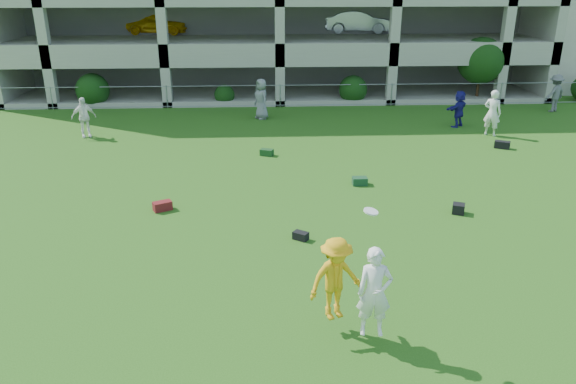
{
  "coord_description": "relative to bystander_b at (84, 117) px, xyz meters",
  "views": [
    {
      "loc": [
        -1.04,
        -10.68,
        6.83
      ],
      "look_at": [
        -0.37,
        3.0,
        1.4
      ],
      "focal_mm": 35.0,
      "sensor_mm": 36.0,
      "label": 1
    }
  ],
  "objects": [
    {
      "name": "bag_green_g",
      "position": [
        7.9,
        -3.04,
        -0.75
      ],
      "size": [
        0.57,
        0.45,
        0.25
      ],
      "primitive_type": "cube",
      "rotation": [
        0.0,
        0.0,
        -0.35
      ],
      "color": "#143717",
      "rests_on": "ground"
    },
    {
      "name": "bystander_d",
      "position": [
        16.88,
        0.93,
        -0.04
      ],
      "size": [
        1.48,
        1.44,
        1.69
      ],
      "primitive_type": "imported",
      "rotation": [
        0.0,
        0.0,
        3.9
      ],
      "color": "navy",
      "rests_on": "ground"
    },
    {
      "name": "bag_red_a",
      "position": [
        4.65,
        -8.35,
        -0.74
      ],
      "size": [
        0.63,
        0.52,
        0.28
      ],
      "primitive_type": "cube",
      "rotation": [
        0.0,
        0.0,
        0.47
      ],
      "color": "#5B1A0F",
      "rests_on": "ground"
    },
    {
      "name": "bystander_e",
      "position": [
        17.83,
        -0.62,
        0.13
      ],
      "size": [
        0.88,
        0.83,
        2.03
      ],
      "primitive_type": "imported",
      "rotation": [
        0.0,
        0.0,
        2.49
      ],
      "color": "white",
      "rests_on": "ground"
    },
    {
      "name": "bag_green_c",
      "position": [
        11.03,
        -6.46,
        -0.75
      ],
      "size": [
        0.5,
        0.35,
        0.26
      ],
      "primitive_type": "cube",
      "rotation": [
        0.0,
        0.0,
        0.0
      ],
      "color": "#13361B",
      "rests_on": "ground"
    },
    {
      "name": "bag_black_e",
      "position": [
        17.59,
        -2.56,
        -0.73
      ],
      "size": [
        0.67,
        0.55,
        0.3
      ],
      "primitive_type": "cube",
      "rotation": [
        0.0,
        0.0,
        -0.49
      ],
      "color": "black",
      "rests_on": "ground"
    },
    {
      "name": "crate_d",
      "position": [
        13.59,
        -9.02,
        -0.73
      ],
      "size": [
        0.46,
        0.46,
        0.3
      ],
      "primitive_type": "cube",
      "rotation": [
        0.0,
        0.0,
        -0.38
      ],
      "color": "black",
      "rests_on": "ground"
    },
    {
      "name": "bag_black_b",
      "position": [
        8.72,
        -10.55,
        -0.77
      ],
      "size": [
        0.47,
        0.43,
        0.22
      ],
      "primitive_type": "cube",
      "rotation": [
        0.0,
        0.0,
        -0.6
      ],
      "color": "black",
      "rests_on": "ground"
    },
    {
      "name": "bystander_c",
      "position": [
        7.73,
        2.91,
        0.1
      ],
      "size": [
        0.99,
        1.14,
        1.96
      ],
      "primitive_type": "imported",
      "rotation": [
        0.0,
        0.0,
        -1.09
      ],
      "color": "gray",
      "rests_on": "ground"
    },
    {
      "name": "fence",
      "position": [
        8.74,
        5.44,
        -0.27
      ],
      "size": [
        36.06,
        0.06,
        1.2
      ],
      "color": "gray",
      "rests_on": "ground"
    },
    {
      "name": "bystander_b",
      "position": [
        0.0,
        0.0,
        0.0
      ],
      "size": [
        1.12,
        0.83,
        1.76
      ],
      "primitive_type": "imported",
      "rotation": [
        0.0,
        0.0,
        0.44
      ],
      "color": "white",
      "rests_on": "ground"
    },
    {
      "name": "bystander_f",
      "position": [
        22.82,
        3.69,
        0.07
      ],
      "size": [
        1.42,
        1.19,
        1.9
      ],
      "primitive_type": "imported",
      "rotation": [
        0.0,
        0.0,
        3.62
      ],
      "color": "slate",
      "rests_on": "ground"
    },
    {
      "name": "shrub_row",
      "position": [
        13.34,
        6.14,
        0.63
      ],
      "size": [
        34.38,
        2.52,
        3.5
      ],
      "color": "#163D11",
      "rests_on": "ground"
    },
    {
      "name": "frisbee_contest",
      "position": [
        9.29,
        -14.89,
        0.33
      ],
      "size": [
        1.65,
        1.29,
        2.56
      ],
      "color": "#EDA615",
      "rests_on": "ground"
    },
    {
      "name": "ground",
      "position": [
        8.74,
        -13.56,
        -0.88
      ],
      "size": [
        100.0,
        100.0,
        0.0
      ],
      "primitive_type": "plane",
      "color": "#235114",
      "rests_on": "ground"
    }
  ]
}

